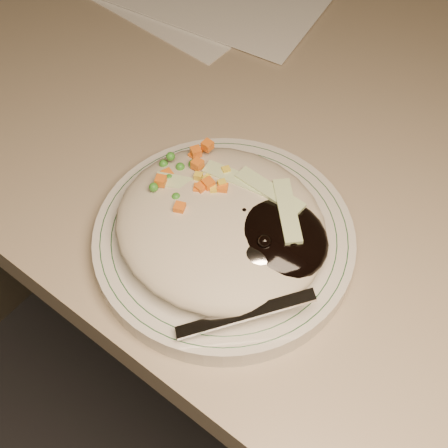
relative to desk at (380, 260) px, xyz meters
The scene contains 4 objects.
desk is the anchor object (origin of this frame).
plate 0.31m from the desk, 112.63° to the right, with size 0.24×0.24×0.02m, color silver.
plate_rim 0.32m from the desk, 112.63° to the right, with size 0.23×0.23×0.00m.
meal 0.34m from the desk, 111.58° to the right, with size 0.21×0.19×0.05m.
Camera 1 is at (0.11, 0.91, 1.22)m, focal length 50.00 mm.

